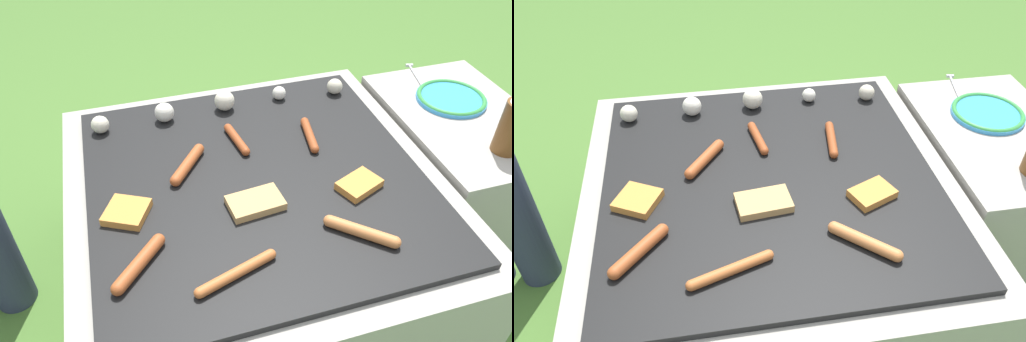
{
  "view_description": "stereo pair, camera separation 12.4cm",
  "coord_description": "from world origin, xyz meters",
  "views": [
    {
      "loc": [
        -0.27,
        -0.91,
        1.26
      ],
      "look_at": [
        0.0,
        0.0,
        0.46
      ],
      "focal_mm": 35.0,
      "sensor_mm": 36.0,
      "label": 1
    },
    {
      "loc": [
        -0.15,
        -0.93,
        1.26
      ],
      "look_at": [
        0.0,
        0.0,
        0.46
      ],
      "focal_mm": 35.0,
      "sensor_mm": 36.0,
      "label": 2
    }
  ],
  "objects": [
    {
      "name": "bread_slice_left",
      "position": [
        -0.03,
        -0.1,
        0.45
      ],
      "size": [
        0.13,
        0.09,
        0.02
      ],
      "color": "tan",
      "rests_on": "grill"
    },
    {
      "name": "grill",
      "position": [
        0.0,
        0.0,
        0.22
      ],
      "size": [
        0.94,
        0.94,
        0.44
      ],
      "color": "#9E998E",
      "rests_on": "ground_plane"
    },
    {
      "name": "bread_slice_right",
      "position": [
        0.23,
        -0.11,
        0.45
      ],
      "size": [
        0.12,
        0.1,
        0.02
      ],
      "color": "#D18438",
      "rests_on": "grill"
    },
    {
      "name": "fork_utensil",
      "position": [
        0.64,
        0.31,
        0.44
      ],
      "size": [
        0.06,
        0.22,
        0.01
      ],
      "color": "silver",
      "rests_on": "side_ledge"
    },
    {
      "name": "plate_colorful",
      "position": [
        0.67,
        0.17,
        0.45
      ],
      "size": [
        0.21,
        0.21,
        0.02
      ],
      "color": "#338CCC",
      "rests_on": "side_ledge"
    },
    {
      "name": "mushroom_row",
      "position": [
        -0.04,
        0.32,
        0.47
      ],
      "size": [
        0.76,
        0.07,
        0.06
      ],
      "color": "beige",
      "rests_on": "grill"
    },
    {
      "name": "side_ledge",
      "position": [
        0.67,
        0.09,
        0.22
      ],
      "size": [
        0.39,
        0.59,
        0.44
      ],
      "color": "#9E998E",
      "rests_on": "ground_plane"
    },
    {
      "name": "sausage_front_center",
      "position": [
        -0.16,
        0.08,
        0.45
      ],
      "size": [
        0.11,
        0.14,
        0.03
      ],
      "color": "#A34C23",
      "rests_on": "grill"
    },
    {
      "name": "bread_slice_center",
      "position": [
        -0.32,
        -0.04,
        0.45
      ],
      "size": [
        0.12,
        0.12,
        0.02
      ],
      "color": "#D18438",
      "rests_on": "grill"
    },
    {
      "name": "sausage_back_right",
      "position": [
        -0.31,
        -0.21,
        0.45
      ],
      "size": [
        0.12,
        0.13,
        0.03
      ],
      "color": "#A34C23",
      "rests_on": "grill"
    },
    {
      "name": "ground_plane",
      "position": [
        0.0,
        0.0,
        0.0
      ],
      "size": [
        14.0,
        14.0,
        0.0
      ],
      "primitive_type": "plane",
      "color": "#47702D"
    },
    {
      "name": "sausage_mid_right",
      "position": [
        -0.13,
        -0.28,
        0.45
      ],
      "size": [
        0.19,
        0.08,
        0.02
      ],
      "color": "#B7602D",
      "rests_on": "grill"
    },
    {
      "name": "sausage_back_center",
      "position": [
        -0.01,
        0.15,
        0.45
      ],
      "size": [
        0.04,
        0.14,
        0.02
      ],
      "color": "#93421E",
      "rests_on": "grill"
    },
    {
      "name": "sausage_front_right",
      "position": [
        0.19,
        0.11,
        0.45
      ],
      "size": [
        0.04,
        0.15,
        0.02
      ],
      "color": "#93421E",
      "rests_on": "grill"
    },
    {
      "name": "sausage_mid_left",
      "position": [
        0.16,
        -0.26,
        0.45
      ],
      "size": [
        0.14,
        0.13,
        0.03
      ],
      "color": "#C6753D",
      "rests_on": "grill"
    }
  ]
}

